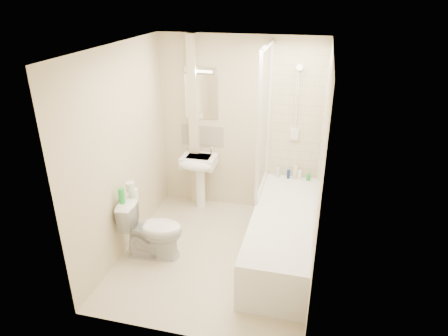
# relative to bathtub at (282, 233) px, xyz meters

# --- Properties ---
(floor) EXTENTS (2.50, 2.50, 0.00)m
(floor) POSITION_rel_bathtub_xyz_m (-0.75, -0.20, -0.29)
(floor) COLOR beige
(floor) RESTS_ON ground
(wall_back) EXTENTS (2.20, 0.02, 2.40)m
(wall_back) POSITION_rel_bathtub_xyz_m (-0.75, 1.05, 0.91)
(wall_back) COLOR beige
(wall_back) RESTS_ON ground
(wall_left) EXTENTS (0.02, 2.50, 2.40)m
(wall_left) POSITION_rel_bathtub_xyz_m (-1.85, -0.20, 0.91)
(wall_left) COLOR beige
(wall_left) RESTS_ON ground
(wall_right) EXTENTS (0.02, 2.50, 2.40)m
(wall_right) POSITION_rel_bathtub_xyz_m (0.35, -0.20, 0.91)
(wall_right) COLOR beige
(wall_right) RESTS_ON ground
(ceiling) EXTENTS (2.20, 2.50, 0.02)m
(ceiling) POSITION_rel_bathtub_xyz_m (-0.75, -0.20, 2.11)
(ceiling) COLOR white
(ceiling) RESTS_ON wall_back
(tile_back) EXTENTS (0.70, 0.01, 1.75)m
(tile_back) POSITION_rel_bathtub_xyz_m (0.00, 1.04, 1.14)
(tile_back) COLOR beige
(tile_back) RESTS_ON wall_back
(tile_right) EXTENTS (0.01, 2.10, 1.75)m
(tile_right) POSITION_rel_bathtub_xyz_m (0.34, 0.00, 1.14)
(tile_right) COLOR beige
(tile_right) RESTS_ON wall_right
(pipe_boxing) EXTENTS (0.12, 0.12, 2.40)m
(pipe_boxing) POSITION_rel_bathtub_xyz_m (-1.37, 0.99, 0.91)
(pipe_boxing) COLOR beige
(pipe_boxing) RESTS_ON ground
(splashback) EXTENTS (0.60, 0.02, 0.30)m
(splashback) POSITION_rel_bathtub_xyz_m (-1.27, 1.04, 0.74)
(splashback) COLOR beige
(splashback) RESTS_ON wall_back
(mirror) EXTENTS (0.46, 0.01, 0.60)m
(mirror) POSITION_rel_bathtub_xyz_m (-1.27, 1.04, 1.29)
(mirror) COLOR white
(mirror) RESTS_ON wall_back
(strip_light) EXTENTS (0.42, 0.07, 0.07)m
(strip_light) POSITION_rel_bathtub_xyz_m (-1.27, 1.02, 1.66)
(strip_light) COLOR silver
(strip_light) RESTS_ON wall_back
(bathtub) EXTENTS (0.70, 2.10, 0.55)m
(bathtub) POSITION_rel_bathtub_xyz_m (0.00, 0.00, 0.00)
(bathtub) COLOR white
(bathtub) RESTS_ON ground
(shower_screen) EXTENTS (0.04, 0.92, 1.80)m
(shower_screen) POSITION_rel_bathtub_xyz_m (-0.35, 0.60, 1.16)
(shower_screen) COLOR white
(shower_screen) RESTS_ON bathtub
(shower_fixture) EXTENTS (0.10, 0.16, 0.99)m
(shower_fixture) POSITION_rel_bathtub_xyz_m (-0.00, 0.99, 1.26)
(shower_fixture) COLOR white
(shower_fixture) RESTS_ON wall_back
(pedestal_sink) EXTENTS (0.47, 0.45, 0.91)m
(pedestal_sink) POSITION_rel_bathtub_xyz_m (-1.27, 0.81, 0.35)
(pedestal_sink) COLOR white
(pedestal_sink) RESTS_ON ground
(bottle_white_a) EXTENTS (0.05, 0.05, 0.13)m
(bottle_white_a) POSITION_rel_bathtub_xyz_m (-0.18, 0.96, 0.33)
(bottle_white_a) COLOR silver
(bottle_white_a) RESTS_ON bathtub
(bottle_blue) EXTENTS (0.04, 0.04, 0.12)m
(bottle_blue) POSITION_rel_bathtub_xyz_m (-0.04, 0.96, 0.32)
(bottle_blue) COLOR navy
(bottle_blue) RESTS_ON bathtub
(bottle_cream) EXTENTS (0.05, 0.05, 0.19)m
(bottle_cream) POSITION_rel_bathtub_xyz_m (0.05, 0.96, 0.35)
(bottle_cream) COLOR beige
(bottle_cream) RESTS_ON bathtub
(bottle_white_b) EXTENTS (0.05, 0.05, 0.13)m
(bottle_white_b) POSITION_rel_bathtub_xyz_m (0.11, 0.96, 0.32)
(bottle_white_b) COLOR white
(bottle_white_b) RESTS_ON bathtub
(bottle_green) EXTENTS (0.06, 0.06, 0.09)m
(bottle_green) POSITION_rel_bathtub_xyz_m (0.23, 0.96, 0.31)
(bottle_green) COLOR green
(bottle_green) RESTS_ON bathtub
(toilet) EXTENTS (0.59, 0.81, 0.72)m
(toilet) POSITION_rel_bathtub_xyz_m (-1.47, -0.38, 0.07)
(toilet) COLOR white
(toilet) RESTS_ON ground
(toilet_roll_lower) EXTENTS (0.11, 0.11, 0.09)m
(toilet_roll_lower) POSITION_rel_bathtub_xyz_m (-1.71, -0.29, 0.47)
(toilet_roll_lower) COLOR white
(toilet_roll_lower) RESTS_ON toilet
(toilet_roll_upper) EXTENTS (0.10, 0.10, 0.10)m
(toilet_roll_upper) POSITION_rel_bathtub_xyz_m (-1.72, -0.33, 0.57)
(toilet_roll_upper) COLOR white
(toilet_roll_upper) RESTS_ON toilet_roll_lower
(green_bottle) EXTENTS (0.07, 0.07, 0.18)m
(green_bottle) POSITION_rel_bathtub_xyz_m (-1.76, -0.47, 0.52)
(green_bottle) COLOR green
(green_bottle) RESTS_ON toilet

